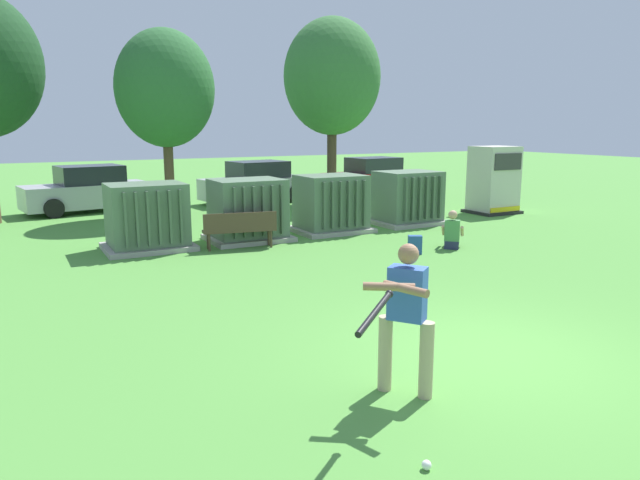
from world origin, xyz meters
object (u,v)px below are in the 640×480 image
transformer_mid_west (248,211)px  parked_car_right_of_center (371,177)px  batter (405,313)px  park_bench (240,227)px  transformer_mid_east (331,204)px  backpack (415,245)px  sports_ball (426,465)px  parked_car_leftmost (88,190)px  generator_enclosure (494,180)px  parked_car_left_of_center (256,183)px  transformer_west (147,218)px  transformer_east (408,198)px  seated_spectator (452,233)px

transformer_mid_west → parked_car_right_of_center: bearing=40.2°
batter → park_bench: bearing=81.8°
transformer_mid_east → backpack: size_ratio=4.77×
sports_ball → parked_car_leftmost: parked_car_leftmost is taller
backpack → parked_car_right_of_center: size_ratio=0.10×
transformer_mid_east → sports_ball: transformer_mid_east is taller
generator_enclosure → parked_car_left_of_center: (-6.18, 6.53, -0.38)m
backpack → transformer_west: bearing=147.2°
transformer_mid_east → parked_car_left_of_center: size_ratio=0.48×
batter → parked_car_leftmost: (-1.26, 16.96, -0.22)m
transformer_mid_west → parked_car_left_of_center: bearing=66.4°
transformer_mid_west → parked_car_left_of_center: 7.81m
transformer_mid_west → generator_enclosure: size_ratio=0.91×
parked_car_leftmost → batter: bearing=-85.8°
transformer_east → transformer_mid_east: bearing=-178.3°
park_bench → backpack: 4.27m
parked_car_left_of_center → generator_enclosure: bearing=-46.6°
backpack → parked_car_right_of_center: parked_car_right_of_center is taller
transformer_mid_west → transformer_mid_east: bearing=2.2°
transformer_east → park_bench: 6.01m
generator_enclosure → seated_spectator: (-5.21, -3.96, -0.76)m
transformer_east → parked_car_left_of_center: size_ratio=0.48×
transformer_west → parked_car_left_of_center: size_ratio=0.48×
generator_enclosure → park_bench: bearing=-171.0°
transformer_west → park_bench: 2.27m
transformer_mid_east → sports_ball: bearing=-115.2°
generator_enclosure → parked_car_left_of_center: bearing=133.4°
transformer_mid_east → parked_car_right_of_center: bearing=49.9°
transformer_east → seated_spectator: (-1.23, -3.51, -0.41)m
transformer_west → park_bench: bearing=-27.1°
backpack → parked_car_right_of_center: 12.18m
parked_car_leftmost → transformer_mid_east: bearing=-53.2°
parked_car_right_of_center → transformer_mid_west: bearing=-139.8°
park_bench → sports_ball: (-1.90, -9.70, -0.49)m
transformer_west → generator_enclosure: generator_enclosure is taller
transformer_west → backpack: 6.52m
transformer_east → batter: bearing=-126.7°
parked_car_leftmost → transformer_mid_west: bearing=-68.1°
transformer_mid_west → parked_car_left_of_center: size_ratio=0.48×
transformer_mid_west → parked_car_leftmost: same height
generator_enclosure → batter: 14.93m
generator_enclosure → parked_car_leftmost: (-12.36, 6.97, -0.38)m
transformer_mid_west → backpack: transformer_mid_west is taller
transformer_mid_west → seated_spectator: bearing=-39.1°
generator_enclosure → parked_car_left_of_center: size_ratio=0.52×
parked_car_left_of_center → parked_car_right_of_center: 5.51m
seated_spectator → parked_car_left_of_center: (-0.97, 10.49, 0.38)m
transformer_west → batter: 9.48m
sports_ball → seated_spectator: size_ratio=0.09×
generator_enclosure → sports_ball: generator_enclosure is taller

